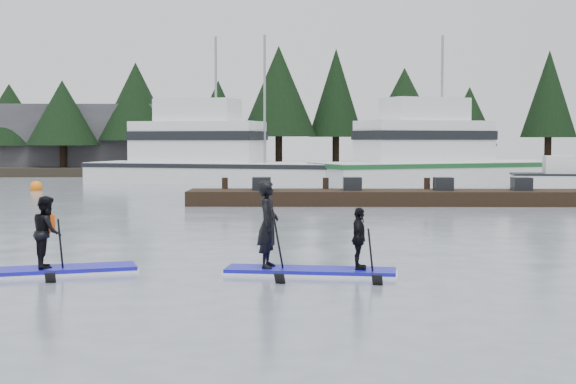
{
  "coord_description": "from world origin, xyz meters",
  "views": [
    {
      "loc": [
        -0.62,
        -15.47,
        2.51
      ],
      "look_at": [
        0.0,
        6.0,
        1.1
      ],
      "focal_mm": 50.0,
      "sensor_mm": 36.0,
      "label": 1
    }
  ],
  "objects_px": {
    "fishing_boat_large": "(221,171)",
    "fishing_boat_medium": "(446,172)",
    "paddleboard_solo": "(47,247)",
    "floating_dock": "(404,197)",
    "paddleboard_duo": "(304,242)"
  },
  "relations": [
    {
      "from": "fishing_boat_large",
      "to": "fishing_boat_medium",
      "type": "xyz_separation_m",
      "value": [
        12.69,
        -1.31,
        -0.02
      ]
    },
    {
      "from": "fishing_boat_medium",
      "to": "paddleboard_solo",
      "type": "distance_m",
      "value": 33.03
    },
    {
      "from": "fishing_boat_medium",
      "to": "paddleboard_solo",
      "type": "xyz_separation_m",
      "value": [
        -14.24,
        -29.8,
        -0.17
      ]
    },
    {
      "from": "floating_dock",
      "to": "paddleboard_duo",
      "type": "distance_m",
      "value": 16.5
    },
    {
      "from": "fishing_boat_medium",
      "to": "floating_dock",
      "type": "xyz_separation_m",
      "value": [
        -4.82,
        -14.11,
        -0.4
      ]
    },
    {
      "from": "floating_dock",
      "to": "fishing_boat_large",
      "type": "bearing_deg",
      "value": 119.65
    },
    {
      "from": "floating_dock",
      "to": "paddleboard_solo",
      "type": "xyz_separation_m",
      "value": [
        -9.42,
        -15.69,
        0.23
      ]
    },
    {
      "from": "fishing_boat_large",
      "to": "paddleboard_solo",
      "type": "xyz_separation_m",
      "value": [
        -1.55,
        -31.11,
        -0.19
      ]
    },
    {
      "from": "paddleboard_solo",
      "to": "floating_dock",
      "type": "bearing_deg",
      "value": 43.68
    },
    {
      "from": "fishing_boat_medium",
      "to": "floating_dock",
      "type": "distance_m",
      "value": 14.91
    },
    {
      "from": "paddleboard_duo",
      "to": "paddleboard_solo",
      "type": "bearing_deg",
      "value": -172.37
    },
    {
      "from": "paddleboard_solo",
      "to": "paddleboard_duo",
      "type": "height_order",
      "value": "paddleboard_duo"
    },
    {
      "from": "fishing_boat_large",
      "to": "paddleboard_solo",
      "type": "relative_size",
      "value": 5.07
    },
    {
      "from": "floating_dock",
      "to": "fishing_boat_medium",
      "type": "bearing_deg",
      "value": 73.73
    },
    {
      "from": "fishing_boat_large",
      "to": "fishing_boat_medium",
      "type": "distance_m",
      "value": 12.76
    }
  ]
}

